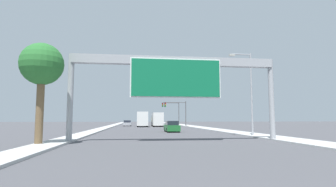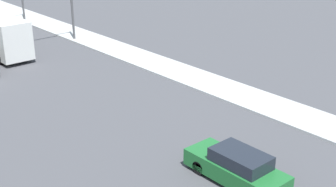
% 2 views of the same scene
% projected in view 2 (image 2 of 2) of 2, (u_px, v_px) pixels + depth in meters
% --- Properties ---
extents(sidewalk_right, '(3.00, 120.00, 0.15)m').
position_uv_depth(sidewalk_right, '(73.00, 33.00, 43.70)').
color(sidewalk_right, '#B0B0B0').
rests_on(sidewalk_right, ground).
extents(car_far_right, '(1.72, 4.72, 1.51)m').
position_uv_depth(car_far_right, '(237.00, 167.00, 19.98)').
color(car_far_right, '#1E662D').
rests_on(car_far_right, ground).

